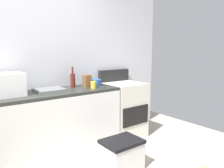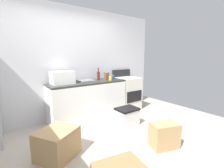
{
  "view_description": "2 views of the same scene",
  "coord_description": "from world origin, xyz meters",
  "px_view_note": "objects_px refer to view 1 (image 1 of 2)",
  "views": [
    {
      "loc": [
        -0.75,
        -1.49,
        1.43
      ],
      "look_at": [
        0.93,
        0.73,
        1.0
      ],
      "focal_mm": 34.88,
      "sensor_mm": 36.0,
      "label": 1
    },
    {
      "loc": [
        -1.36,
        -2.06,
        1.49
      ],
      "look_at": [
        0.67,
        0.75,
        0.87
      ],
      "focal_mm": 25.29,
      "sensor_mm": 36.0,
      "label": 2
    }
  ],
  "objects_px": {
    "microwave": "(2,85)",
    "mixing_bowl": "(95,82)",
    "coffee_mug": "(93,85)",
    "knife_block": "(87,81)",
    "storage_bin": "(122,155)",
    "wine_bottle": "(73,80)",
    "stove_oven": "(123,109)"
  },
  "relations": [
    {
      "from": "stove_oven",
      "to": "mixing_bowl",
      "type": "relative_size",
      "value": 5.79
    },
    {
      "from": "microwave",
      "to": "knife_block",
      "type": "relative_size",
      "value": 2.56
    },
    {
      "from": "knife_block",
      "to": "stove_oven",
      "type": "bearing_deg",
      "value": -1.06
    },
    {
      "from": "coffee_mug",
      "to": "mixing_bowl",
      "type": "height_order",
      "value": "coffee_mug"
    },
    {
      "from": "storage_bin",
      "to": "wine_bottle",
      "type": "bearing_deg",
      "value": 99.2
    },
    {
      "from": "storage_bin",
      "to": "stove_oven",
      "type": "bearing_deg",
      "value": 49.33
    },
    {
      "from": "wine_bottle",
      "to": "coffee_mug",
      "type": "xyz_separation_m",
      "value": [
        0.2,
        -0.24,
        -0.06
      ]
    },
    {
      "from": "microwave",
      "to": "knife_block",
      "type": "height_order",
      "value": "microwave"
    },
    {
      "from": "stove_oven",
      "to": "wine_bottle",
      "type": "xyz_separation_m",
      "value": [
        -0.86,
        0.11,
        0.54
      ]
    },
    {
      "from": "microwave",
      "to": "coffee_mug",
      "type": "xyz_separation_m",
      "value": [
        1.13,
        -0.18,
        -0.09
      ]
    },
    {
      "from": "stove_oven",
      "to": "microwave",
      "type": "height_order",
      "value": "microwave"
    },
    {
      "from": "wine_bottle",
      "to": "storage_bin",
      "type": "relative_size",
      "value": 0.65
    },
    {
      "from": "coffee_mug",
      "to": "knife_block",
      "type": "relative_size",
      "value": 0.56
    },
    {
      "from": "stove_oven",
      "to": "storage_bin",
      "type": "height_order",
      "value": "stove_oven"
    },
    {
      "from": "storage_bin",
      "to": "mixing_bowl",
      "type": "bearing_deg",
      "value": 76.51
    },
    {
      "from": "stove_oven",
      "to": "wine_bottle",
      "type": "height_order",
      "value": "wine_bottle"
    },
    {
      "from": "mixing_bowl",
      "to": "stove_oven",
      "type": "bearing_deg",
      "value": -11.27
    },
    {
      "from": "wine_bottle",
      "to": "mixing_bowl",
      "type": "height_order",
      "value": "wine_bottle"
    },
    {
      "from": "knife_block",
      "to": "coffee_mug",
      "type": "bearing_deg",
      "value": -81.44
    },
    {
      "from": "coffee_mug",
      "to": "knife_block",
      "type": "distance_m",
      "value": 0.15
    },
    {
      "from": "storage_bin",
      "to": "coffee_mug",
      "type": "bearing_deg",
      "value": 85.87
    },
    {
      "from": "stove_oven",
      "to": "coffee_mug",
      "type": "bearing_deg",
      "value": -169.04
    },
    {
      "from": "wine_bottle",
      "to": "microwave",
      "type": "bearing_deg",
      "value": -176.41
    },
    {
      "from": "stove_oven",
      "to": "mixing_bowl",
      "type": "xyz_separation_m",
      "value": [
        -0.49,
        0.1,
        0.48
      ]
    },
    {
      "from": "stove_oven",
      "to": "microwave",
      "type": "relative_size",
      "value": 2.39
    },
    {
      "from": "knife_block",
      "to": "wine_bottle",
      "type": "bearing_deg",
      "value": 151.8
    },
    {
      "from": "coffee_mug",
      "to": "storage_bin",
      "type": "distance_m",
      "value": 1.03
    },
    {
      "from": "microwave",
      "to": "mixing_bowl",
      "type": "bearing_deg",
      "value": 2.04
    },
    {
      "from": "wine_bottle",
      "to": "mixing_bowl",
      "type": "bearing_deg",
      "value": -1.87
    },
    {
      "from": "stove_oven",
      "to": "knife_block",
      "type": "relative_size",
      "value": 6.11
    },
    {
      "from": "microwave",
      "to": "knife_block",
      "type": "bearing_deg",
      "value": -1.96
    },
    {
      "from": "stove_oven",
      "to": "mixing_bowl",
      "type": "height_order",
      "value": "stove_oven"
    }
  ]
}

